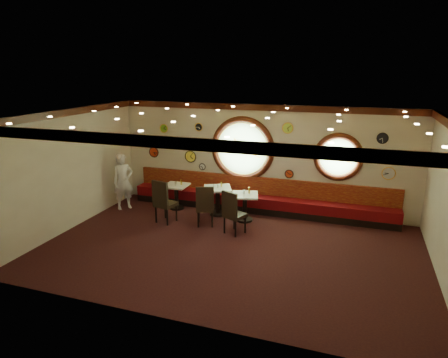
{
  "coord_description": "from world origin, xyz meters",
  "views": [
    {
      "loc": [
        2.71,
        -8.39,
        4.22
      ],
      "look_at": [
        -0.44,
        0.8,
        1.5
      ],
      "focal_mm": 32.0,
      "sensor_mm": 36.0,
      "label": 1
    }
  ],
  "objects_px": {
    "chair_a": "(163,199)",
    "condiment_c_pepper": "(244,192)",
    "condiment_b_pepper": "(218,186)",
    "table_b": "(218,198)",
    "table_c": "(245,204)",
    "chair_c": "(232,210)",
    "chair_b": "(205,203)",
    "condiment_c_salt": "(243,192)",
    "condiment_a_pepper": "(175,184)",
    "condiment_b_bottle": "(221,184)",
    "condiment_c_bottle": "(249,190)",
    "table_a": "(176,194)",
    "condiment_a_bottle": "(181,182)",
    "condiment_a_salt": "(176,183)",
    "waiter": "(123,181)",
    "condiment_b_salt": "(214,185)"
  },
  "relations": [
    {
      "from": "condiment_b_pepper",
      "to": "condiment_c_pepper",
      "type": "bearing_deg",
      "value": -10.77
    },
    {
      "from": "condiment_c_pepper",
      "to": "condiment_b_bottle",
      "type": "relative_size",
      "value": 0.76
    },
    {
      "from": "table_a",
      "to": "condiment_a_bottle",
      "type": "distance_m",
      "value": 0.4
    },
    {
      "from": "condiment_c_pepper",
      "to": "table_a",
      "type": "bearing_deg",
      "value": 173.02
    },
    {
      "from": "table_c",
      "to": "waiter",
      "type": "bearing_deg",
      "value": -177.22
    },
    {
      "from": "table_c",
      "to": "chair_a",
      "type": "relative_size",
      "value": 1.15
    },
    {
      "from": "table_c",
      "to": "condiment_c_bottle",
      "type": "height_order",
      "value": "condiment_c_bottle"
    },
    {
      "from": "table_b",
      "to": "condiment_b_salt",
      "type": "relative_size",
      "value": 11.83
    },
    {
      "from": "chair_b",
      "to": "condiment_c_pepper",
      "type": "bearing_deg",
      "value": 21.14
    },
    {
      "from": "chair_a",
      "to": "condiment_c_pepper",
      "type": "xyz_separation_m",
      "value": [
        2.07,
        0.92,
        0.14
      ]
    },
    {
      "from": "condiment_c_salt",
      "to": "condiment_a_pepper",
      "type": "bearing_deg",
      "value": 175.57
    },
    {
      "from": "waiter",
      "to": "chair_a",
      "type": "bearing_deg",
      "value": -72.94
    },
    {
      "from": "chair_b",
      "to": "condiment_b_bottle",
      "type": "relative_size",
      "value": 4.84
    },
    {
      "from": "table_a",
      "to": "condiment_b_pepper",
      "type": "bearing_deg",
      "value": -4.65
    },
    {
      "from": "table_a",
      "to": "chair_c",
      "type": "relative_size",
      "value": 1.05
    },
    {
      "from": "condiment_b_bottle",
      "to": "condiment_a_pepper",
      "type": "bearing_deg",
      "value": -174.89
    },
    {
      "from": "condiment_c_pepper",
      "to": "condiment_c_salt",
      "type": "bearing_deg",
      "value": 140.71
    },
    {
      "from": "condiment_b_bottle",
      "to": "chair_a",
      "type": "bearing_deg",
      "value": -136.0
    },
    {
      "from": "condiment_a_salt",
      "to": "condiment_b_bottle",
      "type": "bearing_deg",
      "value": -0.48
    },
    {
      "from": "table_a",
      "to": "condiment_c_bottle",
      "type": "bearing_deg",
      "value": -4.6
    },
    {
      "from": "condiment_b_salt",
      "to": "condiment_c_pepper",
      "type": "distance_m",
      "value": 1.04
    },
    {
      "from": "table_a",
      "to": "condiment_a_bottle",
      "type": "height_order",
      "value": "condiment_a_bottle"
    },
    {
      "from": "table_b",
      "to": "chair_b",
      "type": "distance_m",
      "value": 0.96
    },
    {
      "from": "chair_a",
      "to": "condiment_c_pepper",
      "type": "distance_m",
      "value": 2.27
    },
    {
      "from": "condiment_a_bottle",
      "to": "condiment_b_bottle",
      "type": "relative_size",
      "value": 1.1
    },
    {
      "from": "table_c",
      "to": "condiment_a_salt",
      "type": "distance_m",
      "value": 2.35
    },
    {
      "from": "chair_c",
      "to": "condiment_b_salt",
      "type": "relative_size",
      "value": 8.57
    },
    {
      "from": "chair_a",
      "to": "condiment_b_pepper",
      "type": "bearing_deg",
      "value": 54.01
    },
    {
      "from": "condiment_a_salt",
      "to": "waiter",
      "type": "xyz_separation_m",
      "value": [
        -1.52,
        -0.54,
        0.05
      ]
    },
    {
      "from": "condiment_a_pepper",
      "to": "condiment_b_bottle",
      "type": "relative_size",
      "value": 0.78
    },
    {
      "from": "chair_c",
      "to": "condiment_a_pepper",
      "type": "xyz_separation_m",
      "value": [
        -2.21,
        1.23,
        0.15
      ]
    },
    {
      "from": "condiment_a_pepper",
      "to": "condiment_a_bottle",
      "type": "height_order",
      "value": "condiment_a_bottle"
    },
    {
      "from": "table_b",
      "to": "table_c",
      "type": "xyz_separation_m",
      "value": [
        0.89,
        -0.22,
        -0.03
      ]
    },
    {
      "from": "condiment_a_salt",
      "to": "table_a",
      "type": "bearing_deg",
      "value": -69.53
    },
    {
      "from": "condiment_c_bottle",
      "to": "waiter",
      "type": "distance_m",
      "value": 3.91
    },
    {
      "from": "condiment_b_bottle",
      "to": "waiter",
      "type": "bearing_deg",
      "value": -169.92
    },
    {
      "from": "condiment_b_pepper",
      "to": "condiment_c_bottle",
      "type": "bearing_deg",
      "value": -4.52
    },
    {
      "from": "condiment_b_salt",
      "to": "condiment_a_bottle",
      "type": "relative_size",
      "value": 0.52
    },
    {
      "from": "condiment_b_salt",
      "to": "condiment_a_bottle",
      "type": "bearing_deg",
      "value": 174.96
    },
    {
      "from": "table_b",
      "to": "condiment_c_pepper",
      "type": "relative_size",
      "value": 8.99
    },
    {
      "from": "condiment_a_bottle",
      "to": "condiment_b_bottle",
      "type": "bearing_deg",
      "value": -0.89
    },
    {
      "from": "table_b",
      "to": "table_c",
      "type": "height_order",
      "value": "table_b"
    },
    {
      "from": "condiment_b_pepper",
      "to": "table_c",
      "type": "bearing_deg",
      "value": -12.1
    },
    {
      "from": "condiment_a_pepper",
      "to": "chair_b",
      "type": "bearing_deg",
      "value": -35.28
    },
    {
      "from": "chair_a",
      "to": "chair_b",
      "type": "height_order",
      "value": "chair_a"
    },
    {
      "from": "chair_c",
      "to": "condiment_a_bottle",
      "type": "bearing_deg",
      "value": 170.52
    },
    {
      "from": "condiment_a_pepper",
      "to": "condiment_c_pepper",
      "type": "bearing_deg",
      "value": -4.93
    },
    {
      "from": "chair_c",
      "to": "table_c",
      "type": "bearing_deg",
      "value": 111.42
    },
    {
      "from": "table_c",
      "to": "waiter",
      "type": "distance_m",
      "value": 3.83
    },
    {
      "from": "condiment_c_salt",
      "to": "table_c",
      "type": "bearing_deg",
      "value": -40.11
    }
  ]
}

